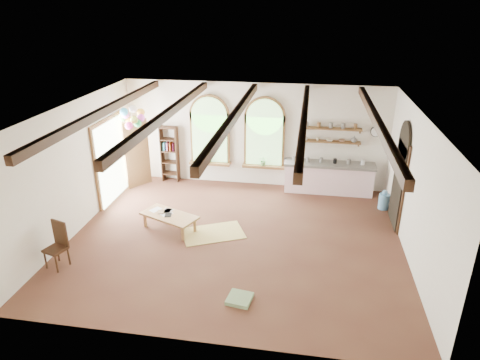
% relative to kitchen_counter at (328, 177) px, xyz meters
% --- Properties ---
extents(floor, '(8.00, 8.00, 0.00)m').
position_rel_kitchen_counter_xyz_m(floor, '(-2.30, -3.20, -0.48)').
color(floor, brown).
rests_on(floor, ground).
extents(ceiling_beams, '(6.20, 6.80, 0.18)m').
position_rel_kitchen_counter_xyz_m(ceiling_beams, '(-2.30, -3.20, 2.62)').
color(ceiling_beams, '#362011').
rests_on(ceiling_beams, ceiling).
extents(window_left, '(1.30, 0.28, 2.20)m').
position_rel_kitchen_counter_xyz_m(window_left, '(-3.70, 0.23, 1.16)').
color(window_left, brown).
rests_on(window_left, floor).
extents(window_right, '(1.30, 0.28, 2.20)m').
position_rel_kitchen_counter_xyz_m(window_right, '(-2.00, 0.23, 1.16)').
color(window_right, brown).
rests_on(window_right, floor).
extents(left_doorway, '(0.10, 1.90, 2.50)m').
position_rel_kitchen_counter_xyz_m(left_doorway, '(-6.25, -1.40, 0.67)').
color(left_doorway, brown).
rests_on(left_doorway, floor).
extents(right_doorway, '(0.10, 1.30, 2.40)m').
position_rel_kitchen_counter_xyz_m(right_doorway, '(1.65, -1.70, 0.62)').
color(right_doorway, black).
rests_on(right_doorway, floor).
extents(kitchen_counter, '(2.68, 0.62, 0.94)m').
position_rel_kitchen_counter_xyz_m(kitchen_counter, '(0.00, 0.00, 0.00)').
color(kitchen_counter, white).
rests_on(kitchen_counter, floor).
extents(wall_shelf_lower, '(1.70, 0.24, 0.04)m').
position_rel_kitchen_counter_xyz_m(wall_shelf_lower, '(0.00, 0.18, 1.07)').
color(wall_shelf_lower, brown).
rests_on(wall_shelf_lower, wall_back).
extents(wall_shelf_upper, '(1.70, 0.24, 0.04)m').
position_rel_kitchen_counter_xyz_m(wall_shelf_upper, '(0.00, 0.18, 1.47)').
color(wall_shelf_upper, brown).
rests_on(wall_shelf_upper, wall_back).
extents(wall_clock, '(0.32, 0.04, 0.32)m').
position_rel_kitchen_counter_xyz_m(wall_clock, '(1.25, 0.25, 1.42)').
color(wall_clock, black).
rests_on(wall_clock, wall_back).
extents(bookshelf, '(0.53, 0.32, 1.80)m').
position_rel_kitchen_counter_xyz_m(bookshelf, '(-5.00, 0.12, 0.42)').
color(bookshelf, '#362011').
rests_on(bookshelf, floor).
extents(coffee_table, '(1.60, 1.19, 0.41)m').
position_rel_kitchen_counter_xyz_m(coffee_table, '(-4.04, -3.00, -0.11)').
color(coffee_table, '#AB764E').
rests_on(coffee_table, floor).
extents(side_chair, '(0.52, 0.52, 1.04)m').
position_rel_kitchen_counter_xyz_m(side_chair, '(-5.94, -4.98, -0.17)').
color(side_chair, '#362011').
rests_on(side_chair, floor).
extents(floor_mat, '(1.76, 1.48, 0.02)m').
position_rel_kitchen_counter_xyz_m(floor_mat, '(-2.90, -3.04, -0.47)').
color(floor_mat, tan).
rests_on(floor_mat, floor).
extents(floor_cushion, '(0.52, 0.52, 0.08)m').
position_rel_kitchen_counter_xyz_m(floor_cushion, '(-1.81, -5.50, -0.44)').
color(floor_cushion, gray).
rests_on(floor_cushion, floor).
extents(water_jug_a, '(0.28, 0.28, 0.54)m').
position_rel_kitchen_counter_xyz_m(water_jug_a, '(1.10, 0.00, -0.24)').
color(water_jug_a, '#5F9ACC').
rests_on(water_jug_a, floor).
extents(water_jug_b, '(0.29, 0.29, 0.57)m').
position_rel_kitchen_counter_xyz_m(water_jug_b, '(1.52, -0.90, -0.23)').
color(water_jug_b, '#5F9ACC').
rests_on(water_jug_b, floor).
extents(balloon_cluster, '(0.77, 0.83, 1.14)m').
position_rel_kitchen_counter_xyz_m(balloon_cluster, '(-5.71, -0.90, 1.85)').
color(balloon_cluster, silver).
rests_on(balloon_cluster, floor).
extents(table_book, '(0.22, 0.27, 0.02)m').
position_rel_kitchen_counter_xyz_m(table_book, '(-4.36, -2.94, -0.05)').
color(table_book, olive).
rests_on(table_book, coffee_table).
extents(tablet, '(0.20, 0.26, 0.01)m').
position_rel_kitchen_counter_xyz_m(tablet, '(-4.05, -3.02, -0.06)').
color(tablet, black).
rests_on(tablet, coffee_table).
extents(potted_plant_left, '(0.27, 0.23, 0.30)m').
position_rel_kitchen_counter_xyz_m(potted_plant_left, '(-3.70, 0.12, 0.37)').
color(potted_plant_left, '#598C4C').
rests_on(potted_plant_left, window_left).
extents(potted_plant_right, '(0.27, 0.23, 0.30)m').
position_rel_kitchen_counter_xyz_m(potted_plant_right, '(-2.00, 0.12, 0.37)').
color(potted_plant_right, '#598C4C').
rests_on(potted_plant_right, window_right).
extents(shelf_cup_a, '(0.12, 0.10, 0.10)m').
position_rel_kitchen_counter_xyz_m(shelf_cup_a, '(-0.75, 0.18, 1.14)').
color(shelf_cup_a, white).
rests_on(shelf_cup_a, wall_shelf_lower).
extents(shelf_cup_b, '(0.10, 0.10, 0.09)m').
position_rel_kitchen_counter_xyz_m(shelf_cup_b, '(-0.40, 0.18, 1.14)').
color(shelf_cup_b, beige).
rests_on(shelf_cup_b, wall_shelf_lower).
extents(shelf_bowl_a, '(0.22, 0.22, 0.05)m').
position_rel_kitchen_counter_xyz_m(shelf_bowl_a, '(-0.05, 0.18, 1.12)').
color(shelf_bowl_a, beige).
rests_on(shelf_bowl_a, wall_shelf_lower).
extents(shelf_bowl_b, '(0.20, 0.20, 0.06)m').
position_rel_kitchen_counter_xyz_m(shelf_bowl_b, '(0.30, 0.18, 1.12)').
color(shelf_bowl_b, '#8C664C').
rests_on(shelf_bowl_b, wall_shelf_lower).
extents(shelf_vase, '(0.18, 0.18, 0.19)m').
position_rel_kitchen_counter_xyz_m(shelf_vase, '(0.65, 0.18, 1.19)').
color(shelf_vase, slate).
rests_on(shelf_vase, wall_shelf_lower).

